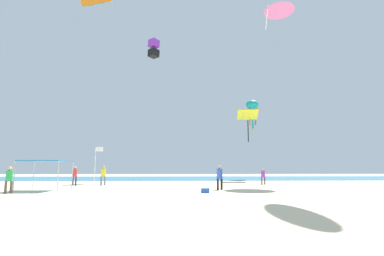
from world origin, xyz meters
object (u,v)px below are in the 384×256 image
object	(u,v)px
person_near_tent	(75,174)
kite_octopus_teal	(252,106)
cooler_box	(205,190)
canopy_tent	(46,162)
kite_parafoil_orange	(96,0)
person_rightmost	(220,175)
kite_box_purple	(154,48)
kite_diamond_yellow	(248,116)
person_leftmost	(263,175)
kite_delta_pink	(279,9)
person_far_shore	(9,178)
banner_flag	(96,163)
person_central	(103,174)

from	to	relation	value
person_near_tent	kite_octopus_teal	world-z (taller)	kite_octopus_teal
cooler_box	person_near_tent	bearing A→B (deg)	144.79
canopy_tent	kite_parafoil_orange	xyz separation A→B (m)	(-1.05, 13.77, 21.65)
person_rightmost	kite_box_purple	bearing A→B (deg)	87.55
cooler_box	canopy_tent	bearing A→B (deg)	167.62
cooler_box	kite_diamond_yellow	size ratio (longest dim) A/B	0.14
cooler_box	person_leftmost	bearing A→B (deg)	54.79
kite_delta_pink	kite_octopus_teal	bearing A→B (deg)	92.38
person_far_shore	cooler_box	size ratio (longest dim) A/B	3.12
banner_flag	kite_parafoil_orange	xyz separation A→B (m)	(-4.55, 12.73, 21.74)
kite_octopus_teal	kite_box_purple	distance (m)	17.44
person_leftmost	person_far_shore	size ratio (longest dim) A/B	0.92
person_rightmost	kite_diamond_yellow	bearing A→B (deg)	46.02
cooler_box	kite_delta_pink	xyz separation A→B (m)	(10.69, 14.16, 21.55)
person_far_shore	kite_box_purple	size ratio (longest dim) A/B	0.67
person_central	person_leftmost	bearing A→B (deg)	-4.32
person_rightmost	kite_parafoil_orange	distance (m)	30.18
person_far_shore	banner_flag	bearing A→B (deg)	-4.27
kite_octopus_teal	kite_delta_pink	distance (m)	14.63
person_rightmost	person_leftmost	bearing A→B (deg)	28.65
person_central	kite_delta_pink	xyz separation A→B (m)	(19.85, 5.59, 20.61)
banner_flag	kite_octopus_teal	xyz separation A→B (m)	(17.94, 20.58, 9.16)
cooler_box	person_rightmost	bearing A→B (deg)	62.96
person_far_shore	kite_delta_pink	bearing A→B (deg)	-12.50
banner_flag	kite_parafoil_orange	distance (m)	25.60
canopy_tent	banner_flag	world-z (taller)	banner_flag
canopy_tent	kite_diamond_yellow	bearing A→B (deg)	39.75
person_leftmost	kite_box_purple	xyz separation A→B (m)	(-12.47, 11.89, 18.24)
person_near_tent	cooler_box	distance (m)	14.46
person_far_shore	kite_delta_pink	distance (m)	34.60
banner_flag	kite_diamond_yellow	bearing A→B (deg)	43.49
person_leftmost	person_rightmost	size ratio (longest dim) A/B	0.86
person_central	kite_parafoil_orange	world-z (taller)	kite_parafoil_orange
kite_parafoil_orange	kite_delta_pink	xyz separation A→B (m)	(23.74, -2.25, -2.06)
person_near_tent	person_central	bearing A→B (deg)	21.70
person_central	kite_octopus_teal	world-z (taller)	kite_octopus_teal
person_rightmost	cooler_box	xyz separation A→B (m)	(-1.35, -2.65, -0.94)
person_leftmost	kite_parafoil_orange	distance (m)	30.96
cooler_box	kite_parafoil_orange	bearing A→B (deg)	128.49
person_central	kite_delta_pink	distance (m)	29.16
person_central	kite_box_purple	distance (m)	22.41
banner_flag	kite_delta_pink	world-z (taller)	kite_delta_pink
kite_parafoil_orange	person_leftmost	bearing A→B (deg)	148.89
kite_octopus_teal	person_near_tent	bearing A→B (deg)	84.99
kite_delta_pink	person_leftmost	bearing A→B (deg)	-135.21
person_rightmost	person_central	bearing A→B (deg)	127.29
person_central	banner_flag	world-z (taller)	banner_flag
kite_box_purple	canopy_tent	bearing A→B (deg)	-67.24
person_near_tent	kite_parafoil_orange	xyz separation A→B (m)	(-1.26, 8.09, 22.71)
person_far_shore	kite_delta_pink	xyz separation A→B (m)	(23.82, 14.24, 20.68)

